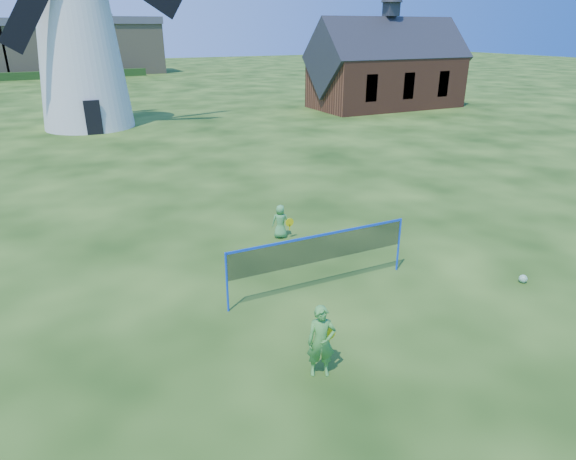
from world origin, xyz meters
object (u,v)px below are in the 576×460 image
Objects in this scene: windmill at (77,31)px; badminton_net at (320,249)px; player_boy at (281,222)px; play_ball at (523,279)px; chapel at (387,70)px; player_girl at (321,341)px.

badminton_net is at bearing -83.54° from windmill.
player_boy is 5.01× the size of play_ball.
windmill reaches higher than badminton_net.
chapel is 8.57× the size of player_girl.
badminton_net reaches higher than player_girl.
windmill is 80.66× the size of play_ball.
play_ball is at bearing -22.32° from badminton_net.
player_girl reaches higher than play_ball.
windmill is 11.77× the size of player_girl.
player_boy is at bearing 81.20° from badminton_net.
windmill is at bearing -59.07° from player_boy.
player_girl is (1.38, -29.77, -5.41)m from windmill.
player_girl is at bearing -172.29° from play_ball.
player_girl is at bearing 93.62° from player_boy.
player_boy is at bearing -132.54° from chapel.
windmill reaches higher than chapel.
play_ball is (5.08, -2.08, -1.03)m from badminton_net.
chapel is at bearing 50.92° from badminton_net.
chapel reaches higher than player_boy.
player_boy is (0.55, 3.54, -0.59)m from badminton_net.
chapel is 32.00m from play_ball.
player_boy is at bearing 93.80° from player_girl.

